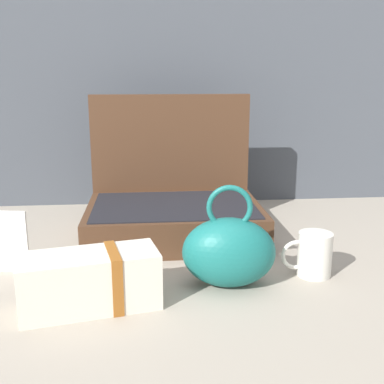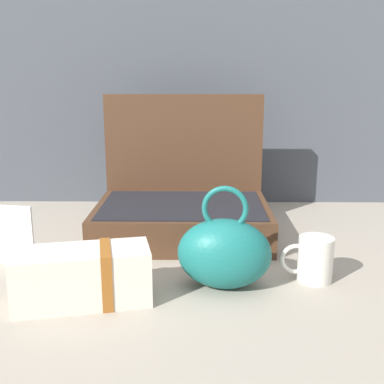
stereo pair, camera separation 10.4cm
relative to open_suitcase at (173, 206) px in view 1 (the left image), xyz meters
name	(u,v)px [view 1 (the left image)]	position (x,y,z in m)	size (l,w,h in m)	color
ground_plane	(203,264)	(0.06, -0.23, -0.08)	(6.00, 6.00, 0.00)	#9E9384
open_suitcase	(173,206)	(0.00, 0.00, 0.00)	(0.46, 0.34, 0.37)	#4C301E
teal_pouch_handbag	(229,251)	(0.10, -0.34, 0.00)	(0.20, 0.14, 0.22)	#196B66
cream_toiletry_bag	(92,281)	(-0.18, -0.41, -0.03)	(0.27, 0.16, 0.11)	silver
coffee_mug	(313,254)	(0.29, -0.31, -0.03)	(0.11, 0.07, 0.10)	silver
info_card_left	(4,242)	(-0.39, -0.23, -0.01)	(0.11, 0.01, 0.14)	white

